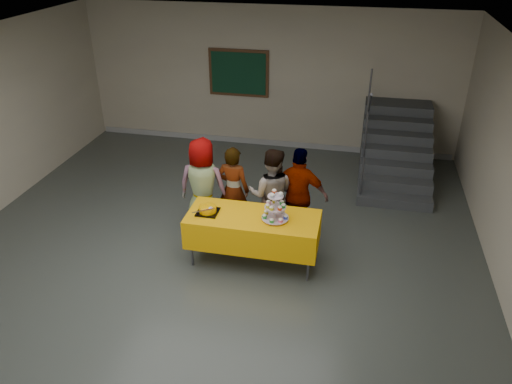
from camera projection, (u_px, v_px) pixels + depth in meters
room_shell at (191, 139)px, 5.97m from camera, size 10.00×10.04×3.02m
bake_table at (253, 229)px, 7.13m from camera, size 1.88×0.78×0.77m
cupcake_stand at (275, 209)px, 6.86m from camera, size 0.38×0.38×0.44m
bear_cake at (208, 209)px, 7.08m from camera, size 0.32×0.36×0.12m
schoolchild_a at (203, 186)px, 7.79m from camera, size 0.78×0.51×1.57m
schoolchild_b at (233, 190)px, 7.81m from camera, size 0.56×0.40×1.45m
schoolchild_c at (271, 194)px, 7.62m from camera, size 0.76×0.61×1.50m
schoolchild_d at (299, 195)px, 7.59m from camera, size 0.92×0.46×1.52m
staircase at (395, 150)px, 9.79m from camera, size 1.30×2.40×2.04m
noticeboard at (239, 73)px, 10.60m from camera, size 1.30×0.05×1.00m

